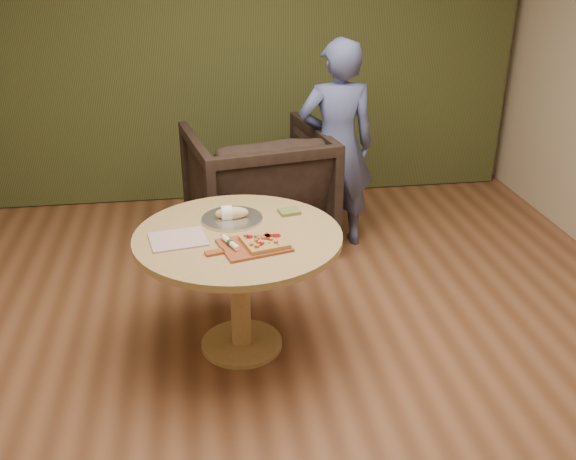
# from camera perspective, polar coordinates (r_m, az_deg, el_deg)

# --- Properties ---
(room_shell) EXTENTS (5.04, 6.04, 2.84)m
(room_shell) POSITION_cam_1_polar(r_m,az_deg,el_deg) (3.01, 1.58, 8.02)
(room_shell) COLOR brown
(room_shell) RESTS_ON ground
(curtain) EXTENTS (4.80, 0.14, 2.78)m
(curtain) POSITION_cam_1_polar(r_m,az_deg,el_deg) (5.82, -3.56, 16.29)
(curtain) COLOR #313919
(curtain) RESTS_ON ground
(pedestal_table) EXTENTS (1.17, 1.17, 0.75)m
(pedestal_table) POSITION_cam_1_polar(r_m,az_deg,el_deg) (3.64, -4.40, -2.33)
(pedestal_table) COLOR tan
(pedestal_table) RESTS_ON ground
(pizza_paddle) EXTENTS (0.47, 0.36, 0.01)m
(pizza_paddle) POSITION_cam_1_polar(r_m,az_deg,el_deg) (3.42, -3.20, -1.41)
(pizza_paddle) COLOR #9B4927
(pizza_paddle) RESTS_ON pedestal_table
(flatbread_pizza) EXTENTS (0.27, 0.27, 0.04)m
(flatbread_pizza) POSITION_cam_1_polar(r_m,az_deg,el_deg) (3.42, -2.13, -1.03)
(flatbread_pizza) COLOR tan
(flatbread_pizza) RESTS_ON pizza_paddle
(cutlery_roll) EXTENTS (0.10, 0.19, 0.03)m
(cutlery_roll) POSITION_cam_1_polar(r_m,az_deg,el_deg) (3.41, -5.14, -1.14)
(cutlery_roll) COLOR white
(cutlery_roll) RESTS_ON pizza_paddle
(newspaper) EXTENTS (0.34, 0.30, 0.01)m
(newspaper) POSITION_cam_1_polar(r_m,az_deg,el_deg) (3.55, -9.75, -0.82)
(newspaper) COLOR white
(newspaper) RESTS_ON pedestal_table
(serving_tray) EXTENTS (0.36, 0.36, 0.02)m
(serving_tray) POSITION_cam_1_polar(r_m,az_deg,el_deg) (3.75, -4.99, 1.01)
(serving_tray) COLOR silver
(serving_tray) RESTS_ON pedestal_table
(bread_roll) EXTENTS (0.19, 0.09, 0.09)m
(bread_roll) POSITION_cam_1_polar(r_m,az_deg,el_deg) (3.74, -5.14, 1.51)
(bread_roll) COLOR beige
(bread_roll) RESTS_ON serving_tray
(green_packet) EXTENTS (0.14, 0.12, 0.02)m
(green_packet) POSITION_cam_1_polar(r_m,az_deg,el_deg) (3.83, 0.11, 1.65)
(green_packet) COLOR #545E2A
(green_packet) RESTS_ON pedestal_table
(armchair) EXTENTS (1.16, 1.11, 1.04)m
(armchair) POSITION_cam_1_polar(r_m,az_deg,el_deg) (4.99, -2.73, 4.37)
(armchair) COLOR black
(armchair) RESTS_ON ground
(person_standing) EXTENTS (0.59, 0.39, 1.61)m
(person_standing) POSITION_cam_1_polar(r_m,az_deg,el_deg) (4.90, 4.35, 7.44)
(person_standing) COLOR #4A568C
(person_standing) RESTS_ON ground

